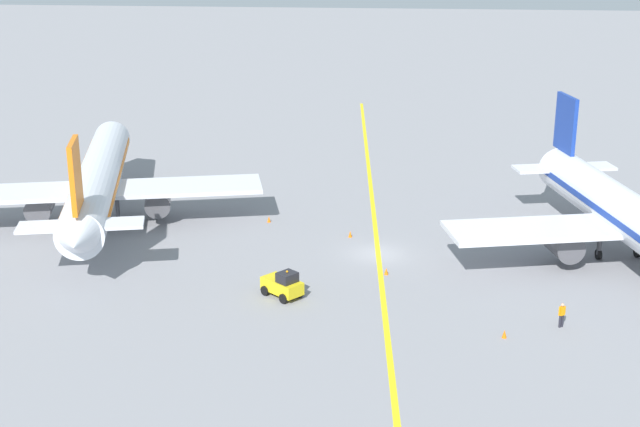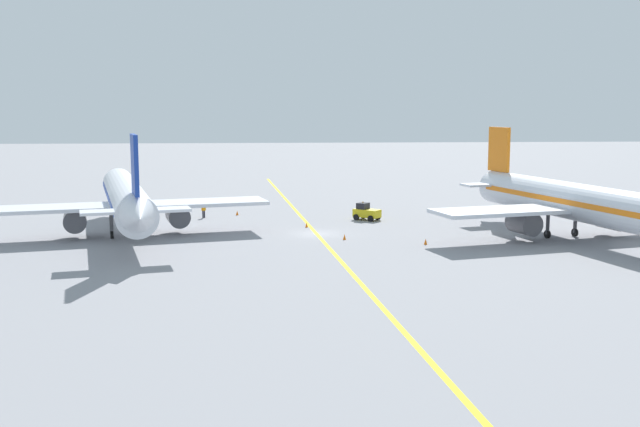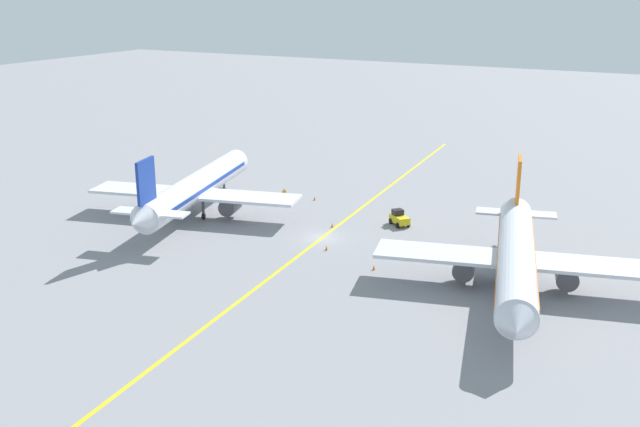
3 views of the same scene
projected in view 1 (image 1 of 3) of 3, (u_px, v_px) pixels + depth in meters
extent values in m
plane|color=gray|center=(378.00, 254.00, 70.62)|extent=(400.00, 400.00, 0.00)
cube|color=yellow|center=(378.00, 254.00, 70.62)|extent=(9.55, 119.68, 0.01)
cylinder|color=silver|center=(99.00, 179.00, 77.28)|extent=(10.61, 30.00, 3.60)
cone|color=silver|center=(113.00, 136.00, 92.49)|extent=(3.89, 3.14, 3.42)
cone|color=silver|center=(76.00, 241.00, 61.69)|extent=(3.68, 3.64, 3.06)
cube|color=orange|center=(99.00, 177.00, 77.23)|extent=(9.94, 27.09, 0.50)
cube|color=silver|center=(98.00, 190.00, 76.56)|extent=(28.43, 11.69, 0.36)
cylinder|color=#4C4C51|center=(40.00, 206.00, 76.29)|extent=(2.90, 3.63, 2.20)
cylinder|color=#4C4C51|center=(158.00, 201.00, 77.63)|extent=(2.90, 3.63, 2.20)
cube|color=orange|center=(75.00, 175.00, 62.77)|extent=(1.30, 3.97, 5.00)
cube|color=silver|center=(81.00, 225.00, 64.47)|extent=(9.31, 4.47, 0.24)
cylinder|color=#4C4C51|center=(110.00, 175.00, 87.05)|extent=(0.36, 0.36, 2.00)
cylinder|color=black|center=(111.00, 185.00, 87.37)|extent=(0.46, 0.84, 0.80)
cylinder|color=#4C4C51|center=(80.00, 213.00, 75.94)|extent=(0.36, 0.36, 2.00)
cylinder|color=black|center=(81.00, 224.00, 76.26)|extent=(0.46, 0.84, 0.80)
cylinder|color=#4C4C51|center=(118.00, 211.00, 76.37)|extent=(0.36, 0.36, 2.00)
cylinder|color=black|center=(119.00, 222.00, 76.69)|extent=(0.46, 0.84, 0.80)
cylinder|color=silver|center=(635.00, 221.00, 66.68)|extent=(10.50, 30.01, 3.60)
cone|color=silver|center=(551.00, 160.00, 82.09)|extent=(3.68, 3.63, 3.06)
cube|color=#193899|center=(635.00, 219.00, 66.63)|extent=(9.84, 27.10, 0.50)
cube|color=silver|center=(628.00, 225.00, 67.84)|extent=(28.44, 11.59, 0.36)
cylinder|color=#4C4C51|center=(564.00, 244.00, 67.59)|extent=(2.89, 3.62, 2.20)
cube|color=#193899|center=(566.00, 124.00, 78.47)|extent=(1.28, 3.97, 5.00)
cube|color=silver|center=(564.00, 168.00, 79.24)|extent=(9.31, 4.43, 0.24)
cylinder|color=#4C4C51|center=(639.00, 240.00, 69.52)|extent=(0.36, 0.36, 2.00)
cylinder|color=black|center=(637.00, 252.00, 69.84)|extent=(0.46, 0.84, 0.80)
cylinder|color=#4C4C51|center=(600.00, 242.00, 69.11)|extent=(0.36, 0.36, 2.00)
cylinder|color=black|center=(598.00, 254.00, 69.43)|extent=(0.46, 0.84, 0.80)
cube|color=gold|center=(282.00, 286.00, 62.53)|extent=(3.26, 3.08, 0.90)
cube|color=black|center=(287.00, 277.00, 61.91)|extent=(1.66, 1.68, 0.70)
sphere|color=orange|center=(287.00, 272.00, 61.77)|extent=(0.16, 0.16, 0.16)
cylinder|color=black|center=(299.00, 293.00, 62.51)|extent=(0.70, 0.64, 0.70)
cylinder|color=black|center=(283.00, 299.00, 61.52)|extent=(0.70, 0.64, 0.70)
cylinder|color=black|center=(281.00, 285.00, 63.83)|extent=(0.70, 0.64, 0.70)
cylinder|color=black|center=(265.00, 291.00, 62.84)|extent=(0.70, 0.64, 0.70)
cylinder|color=#23232D|center=(562.00, 321.00, 57.99)|extent=(0.16, 0.16, 0.85)
cylinder|color=#23232D|center=(560.00, 321.00, 57.90)|extent=(0.16, 0.16, 0.85)
cube|color=orange|center=(562.00, 311.00, 57.71)|extent=(0.42, 0.39, 0.60)
cylinder|color=orange|center=(565.00, 310.00, 57.82)|extent=(0.10, 0.10, 0.55)
cylinder|color=orange|center=(559.00, 312.00, 57.60)|extent=(0.10, 0.10, 0.55)
sphere|color=tan|center=(563.00, 305.00, 57.58)|extent=(0.22, 0.22, 0.22)
cone|color=orange|center=(386.00, 271.00, 66.48)|extent=(0.32, 0.32, 0.55)
cone|color=orange|center=(350.00, 234.00, 74.26)|extent=(0.32, 0.32, 0.55)
cone|color=orange|center=(269.00, 219.00, 77.90)|extent=(0.32, 0.32, 0.55)
cone|color=orange|center=(504.00, 334.00, 56.49)|extent=(0.32, 0.32, 0.55)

